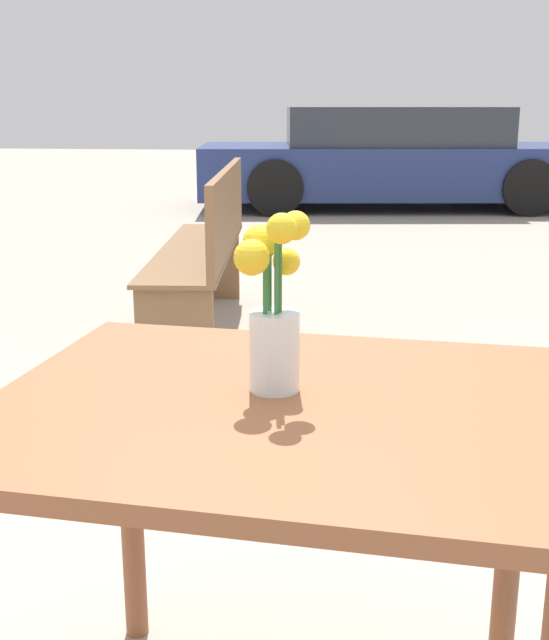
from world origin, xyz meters
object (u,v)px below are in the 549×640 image
(table_front, at_px, (281,459))
(bench_near, at_px, (211,245))
(flower_vase, at_px, (273,318))
(parked_car, at_px, (392,159))

(table_front, bearing_deg, bench_near, 103.17)
(flower_vase, bearing_deg, table_front, -65.41)
(bench_near, bearing_deg, flower_vase, -77.01)
(bench_near, distance_m, parked_car, 5.63)
(table_front, height_order, bench_near, bench_near)
(table_front, height_order, parked_car, parked_car)
(table_front, xyz_separation_m, flower_vase, (-0.02, 0.04, 0.22))
(parked_car, bearing_deg, table_front, -92.88)
(table_front, relative_size, parked_car, 0.22)
(table_front, bearing_deg, parked_car, 87.12)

